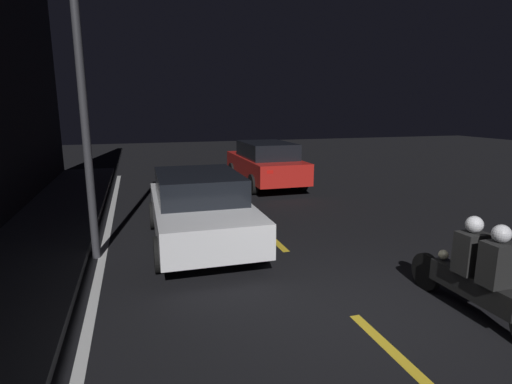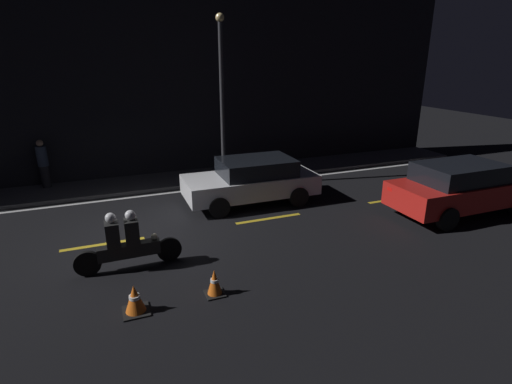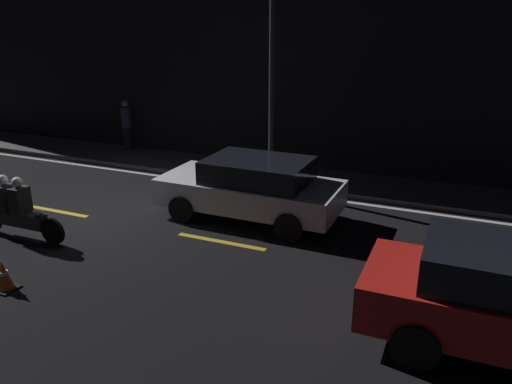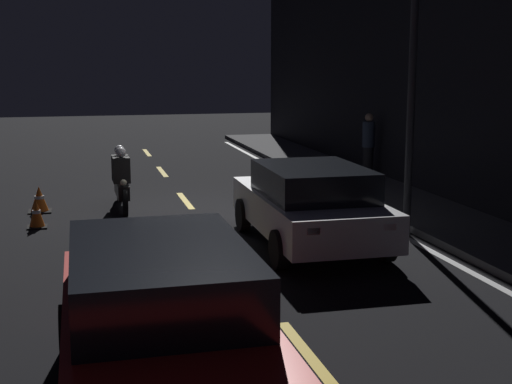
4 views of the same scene
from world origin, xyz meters
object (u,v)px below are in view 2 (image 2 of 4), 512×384
(taxi_red, at_px, (462,187))
(traffic_cone_mid, at_px, (215,283))
(motorcycle, at_px, (125,242))
(traffic_cone_near, at_px, (135,299))
(street_lamp, at_px, (222,94))
(pedestrian, at_px, (43,163))
(sedan_white, at_px, (252,180))

(taxi_red, xyz_separation_m, traffic_cone_mid, (-7.96, -1.49, -0.55))
(motorcycle, relative_size, traffic_cone_near, 4.14)
(traffic_cone_near, height_order, street_lamp, street_lamp)
(traffic_cone_near, bearing_deg, taxi_red, 9.03)
(taxi_red, bearing_deg, motorcycle, 178.56)
(motorcycle, height_order, street_lamp, street_lamp)
(pedestrian, bearing_deg, motorcycle, -72.12)
(sedan_white, bearing_deg, traffic_cone_near, 49.41)
(sedan_white, bearing_deg, motorcycle, 36.40)
(traffic_cone_near, distance_m, pedestrian, 8.67)
(traffic_cone_near, bearing_deg, sedan_white, 48.77)
(traffic_cone_near, distance_m, traffic_cone_mid, 1.50)
(sedan_white, height_order, pedestrian, pedestrian)
(traffic_cone_near, xyz_separation_m, traffic_cone_mid, (1.50, 0.02, -0.00))
(taxi_red, bearing_deg, street_lamp, 137.84)
(motorcycle, distance_m, street_lamp, 6.72)
(traffic_cone_mid, height_order, pedestrian, pedestrian)
(pedestrian, distance_m, street_lamp, 6.56)
(pedestrian, relative_size, street_lamp, 0.29)
(traffic_cone_mid, bearing_deg, sedan_white, 60.95)
(sedan_white, distance_m, traffic_cone_mid, 5.33)
(motorcycle, height_order, pedestrian, pedestrian)
(taxi_red, distance_m, pedestrian, 13.48)
(sedan_white, relative_size, street_lamp, 0.72)
(taxi_red, relative_size, motorcycle, 1.93)
(motorcycle, xyz_separation_m, pedestrian, (-2.14, 6.64, 0.35))
(traffic_cone_mid, bearing_deg, traffic_cone_near, -179.38)
(traffic_cone_near, distance_m, street_lamp, 8.19)
(traffic_cone_near, relative_size, traffic_cone_mid, 1.02)
(traffic_cone_near, bearing_deg, pedestrian, 104.34)
(pedestrian, bearing_deg, sedan_white, -30.78)
(sedan_white, xyz_separation_m, traffic_cone_mid, (-2.58, -4.64, -0.49))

